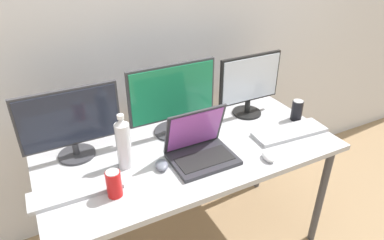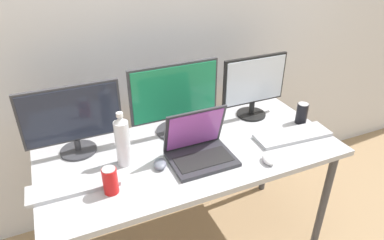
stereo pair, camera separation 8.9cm
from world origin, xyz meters
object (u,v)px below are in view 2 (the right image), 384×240
work_desk (192,160)px  keyboard_aux (293,135)px  keyboard_main (74,186)px  mouse_by_keyboard (268,159)px  soda_can_near_keyboard (302,113)px  monitor_center (175,98)px  laptop_silver (199,148)px  mouse_by_laptop (160,164)px  soda_can_by_laptop (110,181)px  monitor_left (72,119)px  water_bottle (123,141)px  monitor_right (254,85)px

work_desk → keyboard_aux: (0.56, -0.11, 0.08)m
keyboard_main → keyboard_aux: 1.17m
mouse_by_keyboard → soda_can_near_keyboard: size_ratio=0.73×
keyboard_aux → mouse_by_keyboard: (-0.26, -0.14, 0.01)m
monitor_center → laptop_silver: bearing=-86.8°
mouse_by_laptop → soda_can_by_laptop: bearing=-144.7°
mouse_by_keyboard → soda_can_by_laptop: (-0.76, 0.10, 0.05)m
mouse_by_laptop → monitor_left: bearing=156.4°
monitor_left → water_bottle: size_ratio=1.71×
monitor_right → monitor_center: bearing=179.1°
monitor_left → soda_can_by_laptop: bearing=-76.7°
soda_can_by_laptop → laptop_silver: bearing=9.7°
work_desk → mouse_by_keyboard: (0.30, -0.25, 0.08)m
soda_can_by_laptop → monitor_center: bearing=38.9°
work_desk → mouse_by_laptop: bearing=-161.3°
keyboard_main → soda_can_by_laptop: soda_can_by_laptop is taller
monitor_center → monitor_left: bearing=177.9°
keyboard_main → soda_can_near_keyboard: size_ratio=3.17×
keyboard_aux → soda_can_near_keyboard: soda_can_near_keyboard is taller
monitor_left → monitor_center: (0.53, -0.02, 0.02)m
monitor_center → mouse_by_keyboard: size_ratio=5.43×
monitor_left → laptop_silver: monitor_left is taller
monitor_right → keyboard_main: 1.14m
keyboard_aux → soda_can_near_keyboard: (0.14, 0.11, 0.05)m
monitor_center → mouse_by_laptop: size_ratio=5.44×
monitor_left → mouse_by_keyboard: (0.85, -0.48, -0.18)m
monitor_center → work_desk: bearing=-87.2°
work_desk → soda_can_near_keyboard: 0.72m
mouse_by_keyboard → water_bottle: water_bottle is taller
monitor_left → mouse_by_keyboard: size_ratio=5.28×
monitor_center → mouse_by_keyboard: 0.59m
keyboard_main → soda_can_near_keyboard: bearing=3.6°
work_desk → soda_can_by_laptop: bearing=-161.4°
work_desk → mouse_by_keyboard: 0.40m
monitor_center → keyboard_aux: bearing=-28.8°
monitor_left → soda_can_by_laptop: size_ratio=3.85×
monitor_left → soda_can_near_keyboard: bearing=-10.3°
monitor_left → soda_can_near_keyboard: 1.28m
monitor_right → soda_can_by_laptop: bearing=-159.6°
keyboard_main → soda_can_by_laptop: bearing=-31.0°
monitor_right → water_bottle: size_ratio=1.44×
soda_can_by_laptop → monitor_left: bearing=103.3°
mouse_by_laptop → water_bottle: bearing=164.1°
mouse_by_keyboard → water_bottle: bearing=170.2°
laptop_silver → water_bottle: 0.38m
work_desk → water_bottle: (-0.35, 0.03, 0.20)m
keyboard_aux → soda_can_by_laptop: soda_can_by_laptop is taller
monitor_left → water_bottle: 0.29m
monitor_center → mouse_by_laptop: monitor_center is taller
monitor_center → water_bottle: monitor_center is taller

